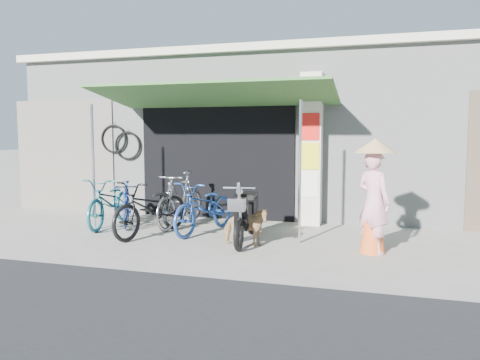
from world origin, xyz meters
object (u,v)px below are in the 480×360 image
(bike_silver, at_px, (181,199))
(street_dog, at_px, (245,227))
(moped, at_px, (246,215))
(bike_blue, at_px, (126,204))
(bike_black, at_px, (152,208))
(nun, at_px, (374,197))
(bike_teal, at_px, (111,202))
(bike_navy, at_px, (205,207))

(bike_silver, height_order, street_dog, bike_silver)
(moped, bearing_deg, bike_blue, 160.00)
(bike_black, distance_m, bike_silver, 0.90)
(moped, relative_size, nun, 1.01)
(bike_silver, bearing_deg, bike_teal, -160.13)
(bike_navy, distance_m, nun, 3.06)
(bike_navy, height_order, moped, moped)
(bike_teal, xyz_separation_m, bike_silver, (1.33, 0.36, 0.06))
(bike_blue, bearing_deg, bike_navy, -32.67)
(bike_black, bearing_deg, bike_silver, 93.53)
(street_dog, relative_size, nun, 0.43)
(bike_silver, xyz_separation_m, street_dog, (1.66, -1.21, -0.23))
(bike_teal, bearing_deg, nun, -15.23)
(bike_blue, distance_m, moped, 2.72)
(moped, bearing_deg, nun, -10.92)
(bike_silver, height_order, moped, bike_silver)
(bike_teal, height_order, bike_silver, bike_silver)
(street_dog, bearing_deg, bike_blue, 66.98)
(bike_silver, relative_size, street_dog, 2.40)
(bike_black, relative_size, moped, 1.08)
(bike_silver, xyz_separation_m, nun, (3.63, -1.06, 0.32))
(bike_blue, height_order, nun, nun)
(bike_silver, xyz_separation_m, moped, (1.58, -0.88, -0.09))
(bike_navy, relative_size, moped, 1.04)
(bike_navy, xyz_separation_m, street_dog, (0.99, -0.80, -0.16))
(bike_silver, bearing_deg, moped, -24.36)
(bike_blue, bearing_deg, nun, -36.86)
(bike_teal, bearing_deg, bike_black, -31.42)
(bike_black, relative_size, bike_navy, 1.04)
(bike_black, bearing_deg, nun, 11.47)
(bike_teal, distance_m, bike_black, 1.28)
(bike_black, distance_m, moped, 1.74)
(bike_navy, relative_size, street_dog, 2.44)
(street_dog, height_order, nun, nun)
(bike_black, relative_size, nun, 1.09)
(bike_teal, distance_m, street_dog, 3.11)
(bike_teal, bearing_deg, moped, -17.47)
(bike_teal, relative_size, bike_silver, 1.02)
(bike_blue, distance_m, nun, 4.78)
(bike_black, bearing_deg, bike_blue, 158.14)
(bike_blue, distance_m, street_dog, 2.89)
(street_dog, bearing_deg, nun, -88.92)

